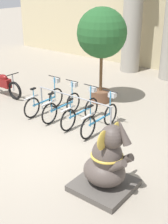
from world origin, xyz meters
name	(u,v)px	position (x,y,z in m)	size (l,w,h in m)	color
ground_plane	(41,151)	(0.00, 0.00, 0.00)	(60.00, 60.00, 0.00)	gray
column_left	(133,11)	(-1.90, 7.60, 2.62)	(1.05, 1.05, 5.16)	gray
bike_rack	(73,102)	(-0.56, 1.95, 0.58)	(2.76, 0.05, 0.77)	gray
bicycle_0	(45,100)	(-1.64, 1.86, 0.40)	(0.48, 1.73, 1.07)	black
bicycle_1	(63,105)	(-0.92, 1.87, 0.40)	(0.48, 1.73, 1.07)	black
bicycle_2	(81,111)	(-0.20, 1.86, 0.40)	(0.48, 1.73, 1.07)	black
bicycle_3	(101,118)	(0.52, 1.82, 0.40)	(0.48, 1.73, 1.07)	black
elephant_statue	(106,164)	(2.09, -0.24, 0.59)	(1.14, 1.14, 1.73)	#4C4742
motorcycle	(2,84)	(-3.89, 1.98, 0.45)	(1.97, 0.55, 0.92)	black
potted_tree	(102,36)	(-0.77, 3.65, 2.25)	(1.61, 1.61, 3.14)	brown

